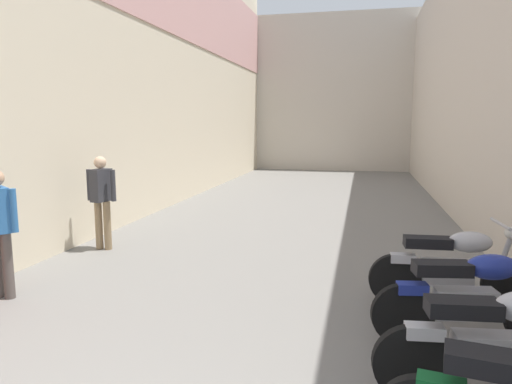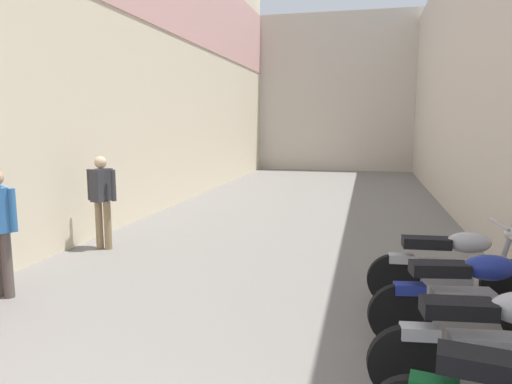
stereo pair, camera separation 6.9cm
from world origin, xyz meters
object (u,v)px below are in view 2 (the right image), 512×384
object	(u,v)px
motorcycle_third	(497,343)
motorcycle_fourth	(469,296)
pedestrian_further_down	(102,195)
motorcycle_fifth	(451,266)

from	to	relation	value
motorcycle_third	motorcycle_fourth	bearing A→B (deg)	90.00
motorcycle_fourth	pedestrian_further_down	size ratio (longest dim) A/B	1.17
motorcycle_third	motorcycle_fourth	world-z (taller)	same
motorcycle_third	motorcycle_fifth	world-z (taller)	same
motorcycle_fourth	pedestrian_further_down	bearing A→B (deg)	156.13
motorcycle_third	motorcycle_fourth	distance (m)	0.98
pedestrian_further_down	motorcycle_fifth	bearing A→B (deg)	-14.55
motorcycle_fourth	motorcycle_third	bearing A→B (deg)	-90.00
motorcycle_fifth	motorcycle_fourth	bearing A→B (deg)	-90.01
motorcycle_third	motorcycle_fourth	xyz separation A→B (m)	(-0.00, 0.98, 0.00)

